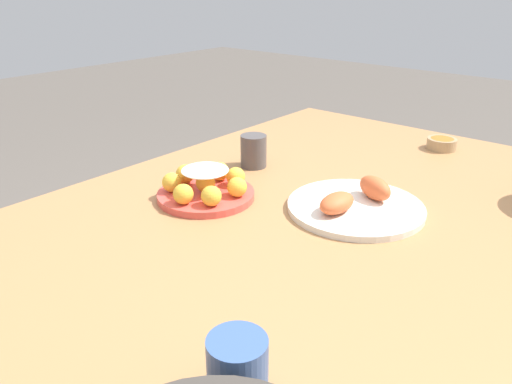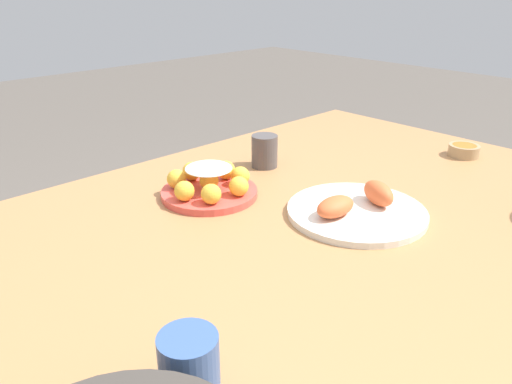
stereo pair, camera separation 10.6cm
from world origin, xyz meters
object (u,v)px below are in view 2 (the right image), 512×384
object	(u,v)px
cup_near	(265,151)
cup_far	(189,366)
sauce_bowl	(464,150)
cake_plate	(210,185)
seafood_platter	(357,209)
dining_table	(307,255)

from	to	relation	value
cup_near	cup_far	distance (m)	0.79
cup_far	sauce_bowl	bearing A→B (deg)	-170.88
cake_plate	cup_near	bearing A→B (deg)	-166.99
seafood_platter	cup_near	world-z (taller)	cup_near
sauce_bowl	seafood_platter	size ratio (longest dim) A/B	0.28
sauce_bowl	cake_plate	bearing A→B (deg)	-21.64
dining_table	seafood_platter	world-z (taller)	seafood_platter
seafood_platter	cup_near	size ratio (longest dim) A/B	3.44
seafood_platter	cup_near	xyz separation A→B (m)	(-0.07, -0.34, 0.03)
dining_table	cake_plate	size ratio (longest dim) A/B	7.20
sauce_bowl	dining_table	bearing A→B (deg)	-2.43
cake_plate	seafood_platter	world-z (taller)	cake_plate
cup_near	sauce_bowl	bearing A→B (deg)	144.78
cake_plate	sauce_bowl	distance (m)	0.74
dining_table	sauce_bowl	xyz separation A→B (m)	(-0.63, 0.03, 0.09)
cup_near	cup_far	size ratio (longest dim) A/B	1.00
sauce_bowl	seafood_platter	distance (m)	0.53
cup_near	cup_far	world-z (taller)	same
cake_plate	cup_far	world-z (taller)	cup_far
dining_table	sauce_bowl	distance (m)	0.64
cake_plate	cup_far	distance (m)	0.59
seafood_platter	cup_near	distance (m)	0.35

